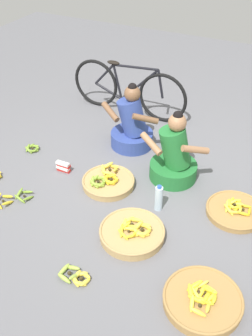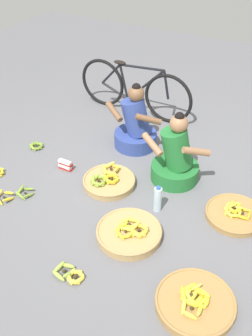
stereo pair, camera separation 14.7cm
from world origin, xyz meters
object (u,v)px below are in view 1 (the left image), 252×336
object	(u,v)px
banana_basket_back_left	(235,210)
banana_basket_back_right	(108,181)
vendor_woman_behind	(132,126)
bicycle_leaning	(128,89)
vendor_woman_front	(174,158)
banana_basket_mid_right	(203,300)
water_bottle	(159,198)
banana_basket_back_center	(132,232)
packet_carton_stack	(63,167)
loose_bananas_front_left	(75,276)
loose_bananas_near_vendor	(33,148)
loose_bananas_front_right	(12,198)

from	to	relation	value
banana_basket_back_left	banana_basket_back_right	size ratio (longest dim) A/B	1.02
vendor_woman_behind	bicycle_leaning	distance (m)	0.84
vendor_woman_front	banana_basket_mid_right	bearing A→B (deg)	-61.00
water_bottle	banana_basket_back_center	bearing A→B (deg)	-98.50
vendor_woman_behind	banana_basket_back_center	size ratio (longest dim) A/B	1.35
bicycle_leaning	banana_basket_back_center	distance (m)	2.41
banana_basket_back_center	water_bottle	distance (m)	0.47
bicycle_leaning	banana_basket_back_left	world-z (taller)	bicycle_leaning
banana_basket_back_center	water_bottle	xyz separation A→B (m)	(0.07, 0.46, 0.09)
banana_basket_mid_right	water_bottle	world-z (taller)	water_bottle
vendor_woman_front	packet_carton_stack	xyz separation A→B (m)	(-1.15, -0.44, -0.21)
bicycle_leaning	water_bottle	world-z (taller)	bicycle_leaning
banana_basket_mid_right	banana_basket_back_right	bearing A→B (deg)	144.34
banana_basket_mid_right	banana_basket_back_left	distance (m)	1.14
vendor_woman_front	loose_bananas_front_left	bearing A→B (deg)	-98.31
bicycle_leaning	packet_carton_stack	distance (m)	1.59
vendor_woman_front	banana_basket_mid_right	size ratio (longest dim) A/B	1.31
water_bottle	loose_bananas_near_vendor	bearing A→B (deg)	170.38
loose_bananas_front_left	vendor_woman_front	bearing A→B (deg)	81.69
banana_basket_mid_right	banana_basket_back_left	bearing A→B (deg)	90.99
banana_basket_back_right	packet_carton_stack	bearing A→B (deg)	179.68
bicycle_leaning	loose_bananas_front_right	xyz separation A→B (m)	(-0.25, -2.22, -0.33)
vendor_woman_behind	banana_basket_back_left	size ratio (longest dim) A/B	1.43
vendor_woman_front	loose_bananas_front_left	size ratio (longest dim) A/B	2.83
loose_bananas_front_left	loose_bananas_front_right	bearing A→B (deg)	153.92
vendor_woman_front	bicycle_leaning	xyz separation A→B (m)	(-1.10, 1.12, 0.09)
vendor_woman_behind	bicycle_leaning	size ratio (longest dim) A/B	0.49
banana_basket_mid_right	loose_bananas_near_vendor	bearing A→B (deg)	155.04
banana_basket_mid_right	packet_carton_stack	distance (m)	2.17
banana_basket_mid_right	loose_bananas_front_left	xyz separation A→B (m)	(-1.03, -0.23, -0.02)
banana_basket_mid_right	loose_bananas_front_left	distance (m)	1.05
vendor_woman_behind	packet_carton_stack	distance (m)	0.97
banana_basket_back_right	loose_bananas_near_vendor	distance (m)	1.17
banana_basket_mid_right	loose_bananas_front_right	bearing A→B (deg)	171.64
banana_basket_back_right	loose_bananas_front_left	world-z (taller)	banana_basket_back_right
loose_bananas_front_right	water_bottle	world-z (taller)	water_bottle
bicycle_leaning	banana_basket_mid_right	bearing A→B (deg)	-53.39
packet_carton_stack	banana_basket_back_left	bearing A→B (deg)	4.68
banana_basket_back_left	packet_carton_stack	bearing A→B (deg)	-175.32
bicycle_leaning	loose_bananas_near_vendor	bearing A→B (deg)	-114.75
vendor_woman_front	vendor_woman_behind	world-z (taller)	same
banana_basket_mid_right	water_bottle	size ratio (longest dim) A/B	2.13
loose_bananas_near_vendor	bicycle_leaning	bearing A→B (deg)	65.25
banana_basket_back_right	banana_basket_mid_right	bearing A→B (deg)	-35.66
banana_basket_back_right	banana_basket_back_left	bearing A→B (deg)	6.82
loose_bananas_front_left	banana_basket_mid_right	bearing A→B (deg)	12.62
banana_basket_mid_right	banana_basket_back_left	xyz separation A→B (m)	(-0.02, 1.14, -0.01)
banana_basket_back_left	banana_basket_back_right	bearing A→B (deg)	-173.18
packet_carton_stack	bicycle_leaning	bearing A→B (deg)	87.99
vendor_woman_front	banana_basket_mid_right	distance (m)	1.64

